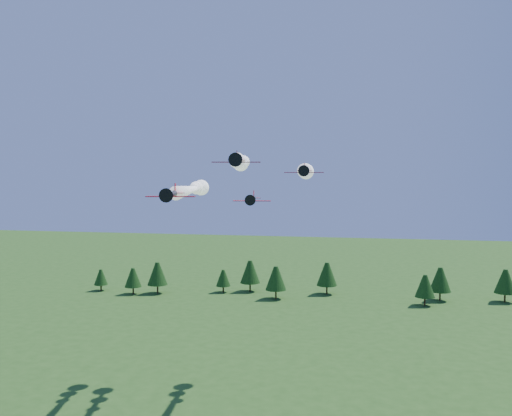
% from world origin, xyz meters
% --- Properties ---
extents(plane_lead, '(14.55, 51.32, 3.70)m').
position_xyz_m(plane_lead, '(-4.10, 18.79, 48.45)').
color(plane_lead, black).
rests_on(plane_lead, ground).
extents(plane_left, '(11.72, 42.87, 3.70)m').
position_xyz_m(plane_left, '(-15.30, 21.03, 42.73)').
color(plane_left, black).
rests_on(plane_left, ground).
extents(plane_right, '(8.65, 43.57, 3.70)m').
position_xyz_m(plane_right, '(8.58, 26.88, 46.78)').
color(plane_right, black).
rests_on(plane_right, ground).
extents(plane_slot, '(7.12, 7.73, 2.49)m').
position_xyz_m(plane_slot, '(0.43, 8.10, 41.46)').
color(plane_slot, black).
rests_on(plane_slot, ground).
extents(treeline, '(165.43, 20.34, 12.00)m').
position_xyz_m(treeline, '(3.76, 111.19, 7.16)').
color(treeline, '#382314').
rests_on(treeline, ground).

